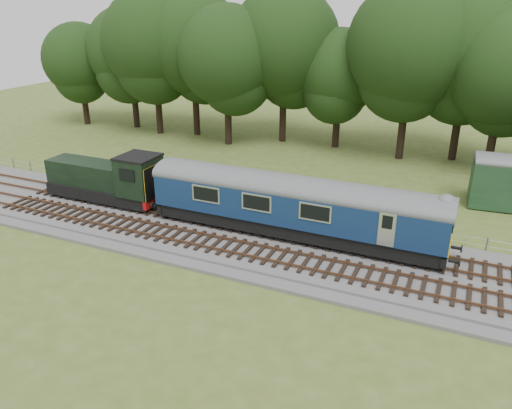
% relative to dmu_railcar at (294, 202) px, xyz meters
% --- Properties ---
extents(ground, '(120.00, 120.00, 0.00)m').
position_rel_dmu_railcar_xyz_m(ground, '(-3.05, -1.40, -2.61)').
color(ground, '#475820').
rests_on(ground, ground).
extents(ballast, '(70.00, 7.00, 0.35)m').
position_rel_dmu_railcar_xyz_m(ballast, '(-3.05, -1.40, -2.43)').
color(ballast, '#4C4C4F').
rests_on(ballast, ground).
extents(track_north, '(67.20, 2.40, 0.21)m').
position_rel_dmu_railcar_xyz_m(track_north, '(-3.05, -0.00, -2.19)').
color(track_north, black).
rests_on(track_north, ballast).
extents(track_south, '(67.20, 2.40, 0.21)m').
position_rel_dmu_railcar_xyz_m(track_south, '(-3.05, -3.00, -2.19)').
color(track_south, black).
rests_on(track_south, ballast).
extents(fence, '(64.00, 0.12, 1.00)m').
position_rel_dmu_railcar_xyz_m(fence, '(-3.05, 3.10, -2.61)').
color(fence, '#6B6054').
rests_on(fence, ground).
extents(tree_line, '(70.00, 8.00, 18.00)m').
position_rel_dmu_railcar_xyz_m(tree_line, '(-3.05, 20.60, -2.61)').
color(tree_line, black).
rests_on(tree_line, ground).
extents(dmu_railcar, '(18.05, 2.86, 3.88)m').
position_rel_dmu_railcar_xyz_m(dmu_railcar, '(0.00, 0.00, 0.00)').
color(dmu_railcar, black).
rests_on(dmu_railcar, ground).
extents(shunter_loco, '(8.91, 2.60, 3.38)m').
position_rel_dmu_railcar_xyz_m(shunter_loco, '(-13.93, 0.00, -0.63)').
color(shunter_loco, black).
rests_on(shunter_loco, ground).
extents(worker, '(0.78, 0.68, 1.82)m').
position_rel_dmu_railcar_xyz_m(worker, '(-10.52, -0.89, -1.35)').
color(worker, '#DF610B').
rests_on(worker, ballast).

